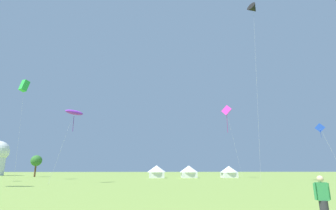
{
  "coord_description": "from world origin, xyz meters",
  "views": [
    {
      "loc": [
        -2.42,
        -3.14,
        1.94
      ],
      "look_at": [
        0.0,
        32.0,
        10.84
      ],
      "focal_mm": 27.27,
      "sensor_mm": 36.0,
      "label": 1
    }
  ],
  "objects_px": {
    "kite_green_box": "(24,86)",
    "festival_tent_right": "(229,171)",
    "person_spectator": "(323,202)",
    "festival_tent_center": "(157,171)",
    "tree_distant_left": "(36,161)",
    "kite_purple_parafoil": "(74,113)",
    "kite_magenta_diamond": "(227,112)",
    "kite_blue_diamond": "(320,129)",
    "festival_tent_left": "(189,171)",
    "kite_black_delta": "(253,9)"
  },
  "relations": [
    {
      "from": "festival_tent_center",
      "to": "kite_magenta_diamond",
      "type": "bearing_deg",
      "value": -4.68
    },
    {
      "from": "person_spectator",
      "to": "kite_magenta_diamond",
      "type": "bearing_deg",
      "value": 76.14
    },
    {
      "from": "kite_green_box",
      "to": "festival_tent_center",
      "type": "height_order",
      "value": "kite_green_box"
    },
    {
      "from": "festival_tent_left",
      "to": "festival_tent_center",
      "type": "bearing_deg",
      "value": -180.0
    },
    {
      "from": "kite_magenta_diamond",
      "to": "kite_black_delta",
      "type": "height_order",
      "value": "kite_black_delta"
    },
    {
      "from": "kite_magenta_diamond",
      "to": "festival_tent_center",
      "type": "height_order",
      "value": "kite_magenta_diamond"
    },
    {
      "from": "kite_green_box",
      "to": "festival_tent_center",
      "type": "bearing_deg",
      "value": 23.15
    },
    {
      "from": "kite_purple_parafoil",
      "to": "kite_green_box",
      "type": "bearing_deg",
      "value": 139.73
    },
    {
      "from": "festival_tent_center",
      "to": "festival_tent_right",
      "type": "xyz_separation_m",
      "value": [
        17.14,
        0.0,
        -0.07
      ]
    },
    {
      "from": "kite_black_delta",
      "to": "festival_tent_center",
      "type": "xyz_separation_m",
      "value": [
        -16.06,
        23.16,
        -27.58
      ]
    },
    {
      "from": "festival_tent_center",
      "to": "kite_green_box",
      "type": "bearing_deg",
      "value": -156.85
    },
    {
      "from": "festival_tent_left",
      "to": "festival_tent_right",
      "type": "relative_size",
      "value": 1.04
    },
    {
      "from": "kite_blue_diamond",
      "to": "tree_distant_left",
      "type": "distance_m",
      "value": 66.72
    },
    {
      "from": "kite_green_box",
      "to": "tree_distant_left",
      "type": "bearing_deg",
      "value": 103.4
    },
    {
      "from": "person_spectator",
      "to": "festival_tent_center",
      "type": "height_order",
      "value": "festival_tent_center"
    },
    {
      "from": "kite_blue_diamond",
      "to": "kite_green_box",
      "type": "height_order",
      "value": "kite_green_box"
    },
    {
      "from": "festival_tent_right",
      "to": "tree_distant_left",
      "type": "bearing_deg",
      "value": 167.51
    },
    {
      "from": "kite_magenta_diamond",
      "to": "festival_tent_right",
      "type": "xyz_separation_m",
      "value": [
        0.18,
        1.39,
        -14.16
      ]
    },
    {
      "from": "kite_green_box",
      "to": "tree_distant_left",
      "type": "distance_m",
      "value": 26.73
    },
    {
      "from": "kite_magenta_diamond",
      "to": "tree_distant_left",
      "type": "height_order",
      "value": "kite_magenta_diamond"
    },
    {
      "from": "kite_magenta_diamond",
      "to": "festival_tent_left",
      "type": "bearing_deg",
      "value": 171.59
    },
    {
      "from": "person_spectator",
      "to": "tree_distant_left",
      "type": "height_order",
      "value": "tree_distant_left"
    },
    {
      "from": "kite_purple_parafoil",
      "to": "festival_tent_left",
      "type": "xyz_separation_m",
      "value": [
        20.58,
        22.91,
        -8.66
      ]
    },
    {
      "from": "kite_black_delta",
      "to": "festival_tent_right",
      "type": "xyz_separation_m",
      "value": [
        1.08,
        23.16,
        -27.65
      ]
    },
    {
      "from": "festival_tent_center",
      "to": "festival_tent_right",
      "type": "relative_size",
      "value": 1.05
    },
    {
      "from": "kite_purple_parafoil",
      "to": "festival_tent_center",
      "type": "relative_size",
      "value": 2.46
    },
    {
      "from": "person_spectator",
      "to": "festival_tent_center",
      "type": "xyz_separation_m",
      "value": [
        -4.42,
        52.18,
        0.72
      ]
    },
    {
      "from": "festival_tent_center",
      "to": "kite_blue_diamond",
      "type": "bearing_deg",
      "value": -38.96
    },
    {
      "from": "kite_magenta_diamond",
      "to": "person_spectator",
      "type": "relative_size",
      "value": 10.06
    },
    {
      "from": "kite_magenta_diamond",
      "to": "person_spectator",
      "type": "distance_m",
      "value": 54.37
    },
    {
      "from": "kite_green_box",
      "to": "festival_tent_center",
      "type": "relative_size",
      "value": 4.4
    },
    {
      "from": "kite_magenta_diamond",
      "to": "tree_distant_left",
      "type": "distance_m",
      "value": 51.69
    },
    {
      "from": "kite_purple_parafoil",
      "to": "festival_tent_right",
      "type": "bearing_deg",
      "value": 37.23
    },
    {
      "from": "kite_black_delta",
      "to": "person_spectator",
      "type": "height_order",
      "value": "kite_black_delta"
    },
    {
      "from": "kite_blue_diamond",
      "to": "tree_distant_left",
      "type": "xyz_separation_m",
      "value": [
        -58.29,
        32.19,
        -4.26
      ]
    },
    {
      "from": "kite_magenta_diamond",
      "to": "kite_blue_diamond",
      "type": "relative_size",
      "value": 1.86
    },
    {
      "from": "kite_purple_parafoil",
      "to": "person_spectator",
      "type": "xyz_separation_m",
      "value": [
        17.44,
        -29.27,
        -9.36
      ]
    },
    {
      "from": "kite_magenta_diamond",
      "to": "person_spectator",
      "type": "height_order",
      "value": "kite_magenta_diamond"
    },
    {
      "from": "festival_tent_center",
      "to": "festival_tent_left",
      "type": "xyz_separation_m",
      "value": [
        7.56,
        0.0,
        -0.02
      ]
    },
    {
      "from": "kite_green_box",
      "to": "festival_tent_right",
      "type": "xyz_separation_m",
      "value": [
        43.76,
        11.38,
        -16.46
      ]
    },
    {
      "from": "kite_green_box",
      "to": "kite_purple_parafoil",
      "type": "bearing_deg",
      "value": -40.27
    },
    {
      "from": "kite_magenta_diamond",
      "to": "festival_tent_center",
      "type": "relative_size",
      "value": 4.0
    },
    {
      "from": "person_spectator",
      "to": "festival_tent_left",
      "type": "xyz_separation_m",
      "value": [
        3.14,
        52.18,
        0.7
      ]
    },
    {
      "from": "kite_purple_parafoil",
      "to": "kite_black_delta",
      "type": "distance_m",
      "value": 34.7
    },
    {
      "from": "kite_blue_diamond",
      "to": "person_spectator",
      "type": "relative_size",
      "value": 5.42
    },
    {
      "from": "kite_green_box",
      "to": "festival_tent_left",
      "type": "height_order",
      "value": "kite_green_box"
    },
    {
      "from": "festival_tent_right",
      "to": "kite_blue_diamond",
      "type": "bearing_deg",
      "value": -66.59
    },
    {
      "from": "kite_magenta_diamond",
      "to": "festival_tent_left",
      "type": "xyz_separation_m",
      "value": [
        -9.39,
        1.39,
        -14.11
      ]
    },
    {
      "from": "kite_blue_diamond",
      "to": "kite_purple_parafoil",
      "type": "relative_size",
      "value": 0.88
    },
    {
      "from": "kite_blue_diamond",
      "to": "festival_tent_right",
      "type": "height_order",
      "value": "kite_blue_diamond"
    }
  ]
}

